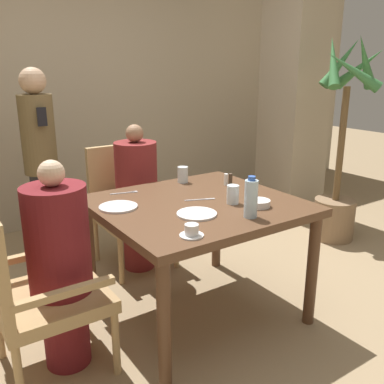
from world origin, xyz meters
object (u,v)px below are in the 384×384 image
chair_far_side (129,203)px  bowl_small (259,203)px  standing_host (41,160)px  plate_main_right (197,214)px  plate_main_left (118,207)px  diner_in_left_chair (60,265)px  potted_palm (339,172)px  diner_in_far_chair (137,197)px  glass_tall_near (233,194)px  chair_left_side (32,287)px  teacup_with_saucer (192,231)px  water_bottle (251,198)px  glass_tall_mid (183,175)px

chair_far_side → bowl_small: bearing=-78.5°
standing_host → plate_main_right: (0.41, -1.61, -0.06)m
plate_main_left → bowl_small: bowl_small is taller
diner_in_left_chair → chair_far_side: diner_in_left_chair is taller
standing_host → potted_palm: size_ratio=0.85×
diner_in_far_chair → glass_tall_near: diner_in_far_chair is taller
chair_left_side → diner_in_far_chair: 1.30m
standing_host → glass_tall_near: size_ratio=13.75×
potted_palm → plate_main_left: size_ratio=8.09×
diner_in_left_chair → standing_host: 1.47m
diner_in_left_chair → bowl_small: 1.16m
potted_palm → plate_main_right: 1.99m
chair_left_side → teacup_with_saucer: bearing=-32.3°
diner_in_far_chair → plate_main_left: bearing=-124.5°
water_bottle → bowl_small: bearing=34.1°
bowl_small → chair_far_side: bearing=101.5°
plate_main_left → glass_tall_mid: size_ratio=2.00×
chair_far_side → plate_main_right: (-0.13, -1.15, 0.27)m
potted_palm → glass_tall_mid: potted_palm is taller
chair_far_side → glass_tall_mid: (0.17, -0.54, 0.32)m
plate_main_right → standing_host: bearing=104.2°
chair_left_side → plate_main_right: bearing=-12.2°
standing_host → glass_tall_near: bearing=-65.7°
plate_main_left → plate_main_right: same height
diner_in_far_chair → plate_main_left: diner_in_far_chair is taller
plate_main_left → glass_tall_near: bearing=-27.1°
chair_left_side → glass_tall_near: bearing=-6.9°
bowl_small → teacup_with_saucer: bearing=-165.1°
chair_left_side → chair_far_side: size_ratio=1.00×
diner_in_far_chair → water_bottle: (0.09, -1.20, 0.29)m
teacup_with_saucer → water_bottle: bearing=6.2°
plate_main_left → plate_main_right: bearing=-48.9°
teacup_with_saucer → glass_tall_near: (0.49, 0.29, 0.03)m
chair_far_side → standing_host: bearing=139.9°
potted_palm → teacup_with_saucer: 2.25m
diner_in_far_chair → potted_palm: potted_palm is taller
diner_in_far_chair → glass_tall_near: 1.00m
diner_in_far_chair → standing_host: (-0.54, 0.60, 0.25)m
standing_host → potted_palm: potted_palm is taller
plate_main_left → water_bottle: bearing=-45.9°
chair_left_side → glass_tall_mid: chair_left_side is taller
diner_in_far_chair → plate_main_right: diner_in_far_chair is taller
diner_in_far_chair → plate_main_right: bearing=-97.5°
diner_in_left_chair → glass_tall_near: bearing=-7.9°
plate_main_left → diner_in_far_chair: bearing=55.5°
bowl_small → plate_main_left: bearing=147.6°
glass_tall_near → potted_palm: bearing=16.1°
chair_left_side → standing_host: (0.46, 1.42, 0.33)m
chair_far_side → teacup_with_saucer: (-0.33, -1.39, 0.29)m
plate_main_right → teacup_with_saucer: size_ratio=1.87×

